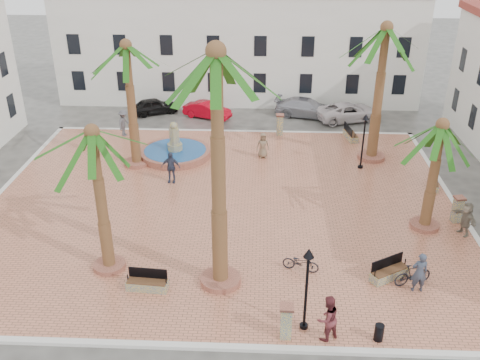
{
  "coord_description": "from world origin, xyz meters",
  "views": [
    {
      "loc": [
        2.17,
        -26.05,
        14.75
      ],
      "look_at": [
        1.0,
        0.0,
        1.6
      ],
      "focal_mm": 40.0,
      "sensor_mm": 36.0,
      "label": 1
    }
  ],
  "objects_px": {
    "bench_se": "(389,273)",
    "pedestrian_fountain_a": "(263,145)",
    "palm_nw": "(127,60)",
    "pedestrian_east": "(466,219)",
    "bollard_e": "(457,209)",
    "pedestrian_north": "(124,123)",
    "bollard_n": "(280,124)",
    "pedestrian_fountain_b": "(171,167)",
    "bench_e": "(433,183)",
    "cyclist_b": "(327,318)",
    "lamppost_s": "(307,275)",
    "cyclist_a": "(419,272)",
    "palm_e": "(440,139)",
    "bicycle_b": "(413,274)",
    "bench_s": "(147,284)",
    "bollard_se": "(286,321)",
    "litter_bin": "(379,332)",
    "bench_ne": "(350,135)",
    "palm_sw": "(94,149)",
    "car_red": "(207,110)",
    "palm_s": "(216,80)",
    "lamppost_e": "(364,132)",
    "fountain": "(175,152)",
    "palm_ne": "(385,44)",
    "bicycle_a": "(301,262)",
    "car_white": "(349,112)",
    "car_black": "(154,106)"
  },
  "relations": [
    {
      "from": "car_white",
      "to": "bicycle_b",
      "type": "bearing_deg",
      "value": 162.49
    },
    {
      "from": "bench_se",
      "to": "pedestrian_fountain_a",
      "type": "height_order",
      "value": "pedestrian_fountain_a"
    },
    {
      "from": "litter_bin",
      "to": "car_red",
      "type": "distance_m",
      "value": 26.12
    },
    {
      "from": "palm_s",
      "to": "bollard_e",
      "type": "xyz_separation_m",
      "value": [
        11.94,
        5.69,
        -8.36
      ]
    },
    {
      "from": "palm_nw",
      "to": "pedestrian_east",
      "type": "height_order",
      "value": "palm_nw"
    },
    {
      "from": "bench_s",
      "to": "litter_bin",
      "type": "distance_m",
      "value": 9.74
    },
    {
      "from": "palm_e",
      "to": "bench_se",
      "type": "relative_size",
      "value": 3.16
    },
    {
      "from": "pedestrian_fountain_b",
      "to": "car_red",
      "type": "relative_size",
      "value": 0.51
    },
    {
      "from": "bench_s",
      "to": "palm_nw",
      "type": "bearing_deg",
      "value": 109.07
    },
    {
      "from": "lamppost_e",
      "to": "litter_bin",
      "type": "distance_m",
      "value": 15.6
    },
    {
      "from": "pedestrian_fountain_b",
      "to": "pedestrian_east",
      "type": "relative_size",
      "value": 1.09
    },
    {
      "from": "bollard_e",
      "to": "litter_bin",
      "type": "bearing_deg",
      "value": -122.34
    },
    {
      "from": "palm_sw",
      "to": "cyclist_a",
      "type": "relative_size",
      "value": 3.69
    },
    {
      "from": "palm_ne",
      "to": "pedestrian_fountain_b",
      "type": "height_order",
      "value": "palm_ne"
    },
    {
      "from": "fountain",
      "to": "pedestrian_fountain_b",
      "type": "relative_size",
      "value": 2.39
    },
    {
      "from": "bench_s",
      "to": "bench_ne",
      "type": "relative_size",
      "value": 0.94
    },
    {
      "from": "bench_e",
      "to": "pedestrian_north",
      "type": "height_order",
      "value": "pedestrian_north"
    },
    {
      "from": "fountain",
      "to": "pedestrian_fountain_a",
      "type": "relative_size",
      "value": 2.74
    },
    {
      "from": "bench_se",
      "to": "pedestrian_fountain_a",
      "type": "relative_size",
      "value": 1.11
    },
    {
      "from": "cyclist_a",
      "to": "pedestrian_fountain_a",
      "type": "xyz_separation_m",
      "value": [
        -6.71,
        13.64,
        -0.1
      ]
    },
    {
      "from": "cyclist_a",
      "to": "bicycle_a",
      "type": "bearing_deg",
      "value": -17.09
    },
    {
      "from": "bench_e",
      "to": "cyclist_a",
      "type": "xyz_separation_m",
      "value": [
        -3.39,
        -9.83,
        0.7
      ]
    },
    {
      "from": "bench_e",
      "to": "palm_sw",
      "type": "bearing_deg",
      "value": 129.3
    },
    {
      "from": "palm_nw",
      "to": "lamppost_s",
      "type": "distance_m",
      "value": 18.19
    },
    {
      "from": "car_red",
      "to": "car_white",
      "type": "xyz_separation_m",
      "value": [
        11.13,
        -0.13,
        0.07
      ]
    },
    {
      "from": "fountain",
      "to": "palm_s",
      "type": "bearing_deg",
      "value": -73.12
    },
    {
      "from": "bollard_e",
      "to": "pedestrian_north",
      "type": "relative_size",
      "value": 0.75
    },
    {
      "from": "bench_ne",
      "to": "lamppost_s",
      "type": "xyz_separation_m",
      "value": [
        -4.53,
        -19.69,
        2.23
      ]
    },
    {
      "from": "bench_se",
      "to": "bench_e",
      "type": "xyz_separation_m",
      "value": [
        4.4,
        9.0,
        -0.03
      ]
    },
    {
      "from": "bicycle_a",
      "to": "pedestrian_fountain_b",
      "type": "bearing_deg",
      "value": 54.77
    },
    {
      "from": "pedestrian_north",
      "to": "car_black",
      "type": "height_order",
      "value": "pedestrian_north"
    },
    {
      "from": "bollard_se",
      "to": "litter_bin",
      "type": "relative_size",
      "value": 2.14
    },
    {
      "from": "palm_e",
      "to": "bicycle_b",
      "type": "distance_m",
      "value": 6.77
    },
    {
      "from": "bollard_n",
      "to": "pedestrian_east",
      "type": "relative_size",
      "value": 0.86
    },
    {
      "from": "bench_e",
      "to": "car_black",
      "type": "height_order",
      "value": "car_black"
    },
    {
      "from": "bench_e",
      "to": "pedestrian_north",
      "type": "xyz_separation_m",
      "value": [
        -20.13,
        7.22,
        0.73
      ]
    },
    {
      "from": "litter_bin",
      "to": "bench_ne",
      "type": "bearing_deg",
      "value": 85.09
    },
    {
      "from": "bench_e",
      "to": "cyclist_b",
      "type": "height_order",
      "value": "cyclist_b"
    },
    {
      "from": "car_black",
      "to": "car_red",
      "type": "bearing_deg",
      "value": -124.43
    },
    {
      "from": "palm_s",
      "to": "bicycle_a",
      "type": "height_order",
      "value": "palm_s"
    },
    {
      "from": "cyclist_b",
      "to": "pedestrian_fountain_a",
      "type": "height_order",
      "value": "cyclist_b"
    },
    {
      "from": "car_black",
      "to": "pedestrian_north",
      "type": "bearing_deg",
      "value": 142.07
    },
    {
      "from": "bench_s",
      "to": "bollard_n",
      "type": "xyz_separation_m",
      "value": [
        6.06,
        18.17,
        0.53
      ]
    },
    {
      "from": "lamppost_s",
      "to": "cyclist_a",
      "type": "relative_size",
      "value": 1.95
    },
    {
      "from": "fountain",
      "to": "bicycle_a",
      "type": "height_order",
      "value": "fountain"
    },
    {
      "from": "bench_ne",
      "to": "bollard_se",
      "type": "relative_size",
      "value": 1.3
    },
    {
      "from": "car_red",
      "to": "litter_bin",
      "type": "bearing_deg",
      "value": -137.75
    },
    {
      "from": "pedestrian_east",
      "to": "car_red",
      "type": "height_order",
      "value": "pedestrian_east"
    },
    {
      "from": "bollard_n",
      "to": "bollard_e",
      "type": "bearing_deg",
      "value": -52.85
    },
    {
      "from": "lamppost_e",
      "to": "car_white",
      "type": "distance_m",
      "value": 9.24
    }
  ]
}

